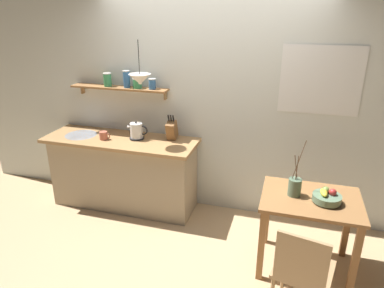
{
  "coord_description": "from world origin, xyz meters",
  "views": [
    {
      "loc": [
        0.91,
        -3.19,
        2.35
      ],
      "look_at": [
        -0.1,
        0.25,
        0.95
      ],
      "focal_mm": 32.83,
      "sensor_mm": 36.0,
      "label": 1
    }
  ],
  "objects_px": {
    "electric_kettle": "(137,131)",
    "pendant_lamp": "(140,79)",
    "fruit_bowl": "(327,197)",
    "dining_chair_near": "(302,271)",
    "twig_vase": "(295,187)",
    "dining_table": "(310,211)",
    "knife_block": "(172,130)",
    "coffee_mug_by_sink": "(104,136)"
  },
  "relations": [
    {
      "from": "dining_chair_near",
      "to": "twig_vase",
      "type": "distance_m",
      "value": 0.78
    },
    {
      "from": "dining_table",
      "to": "twig_vase",
      "type": "height_order",
      "value": "twig_vase"
    },
    {
      "from": "dining_table",
      "to": "pendant_lamp",
      "type": "xyz_separation_m",
      "value": [
        -1.83,
        0.47,
        1.02
      ]
    },
    {
      "from": "dining_chair_near",
      "to": "electric_kettle",
      "type": "xyz_separation_m",
      "value": [
        -1.91,
        1.27,
        0.5
      ]
    },
    {
      "from": "pendant_lamp",
      "to": "coffee_mug_by_sink",
      "type": "bearing_deg",
      "value": -179.81
    },
    {
      "from": "dining_chair_near",
      "to": "electric_kettle",
      "type": "distance_m",
      "value": 2.35
    },
    {
      "from": "twig_vase",
      "to": "coffee_mug_by_sink",
      "type": "distance_m",
      "value": 2.23
    },
    {
      "from": "dining_table",
      "to": "fruit_bowl",
      "type": "distance_m",
      "value": 0.23
    },
    {
      "from": "fruit_bowl",
      "to": "electric_kettle",
      "type": "xyz_separation_m",
      "value": [
        -2.09,
        0.63,
        0.19
      ]
    },
    {
      "from": "twig_vase",
      "to": "pendant_lamp",
      "type": "height_order",
      "value": "pendant_lamp"
    },
    {
      "from": "pendant_lamp",
      "to": "dining_table",
      "type": "bearing_deg",
      "value": -14.33
    },
    {
      "from": "fruit_bowl",
      "to": "twig_vase",
      "type": "bearing_deg",
      "value": 170.55
    },
    {
      "from": "coffee_mug_by_sink",
      "to": "dining_chair_near",
      "type": "bearing_deg",
      "value": -26.64
    },
    {
      "from": "knife_block",
      "to": "fruit_bowl",
      "type": "bearing_deg",
      "value": -23.01
    },
    {
      "from": "coffee_mug_by_sink",
      "to": "electric_kettle",
      "type": "bearing_deg",
      "value": 18.41
    },
    {
      "from": "fruit_bowl",
      "to": "pendant_lamp",
      "type": "xyz_separation_m",
      "value": [
        -1.95,
        0.5,
        0.83
      ]
    },
    {
      "from": "dining_table",
      "to": "twig_vase",
      "type": "xyz_separation_m",
      "value": [
        -0.15,
        0.01,
        0.23
      ]
    },
    {
      "from": "electric_kettle",
      "to": "pendant_lamp",
      "type": "relative_size",
      "value": 0.55
    },
    {
      "from": "fruit_bowl",
      "to": "electric_kettle",
      "type": "relative_size",
      "value": 0.98
    },
    {
      "from": "dining_table",
      "to": "dining_chair_near",
      "type": "height_order",
      "value": "dining_chair_near"
    },
    {
      "from": "dining_chair_near",
      "to": "fruit_bowl",
      "type": "height_order",
      "value": "fruit_bowl"
    },
    {
      "from": "dining_table",
      "to": "coffee_mug_by_sink",
      "type": "bearing_deg",
      "value": 168.69
    },
    {
      "from": "dining_chair_near",
      "to": "knife_block",
      "type": "relative_size",
      "value": 2.82
    },
    {
      "from": "dining_chair_near",
      "to": "coffee_mug_by_sink",
      "type": "height_order",
      "value": "coffee_mug_by_sink"
    },
    {
      "from": "dining_chair_near",
      "to": "knife_block",
      "type": "xyz_separation_m",
      "value": [
        -1.51,
        1.36,
        0.52
      ]
    },
    {
      "from": "dining_table",
      "to": "coffee_mug_by_sink",
      "type": "relative_size",
      "value": 6.52
    },
    {
      "from": "electric_kettle",
      "to": "pendant_lamp",
      "type": "xyz_separation_m",
      "value": [
        0.13,
        -0.12,
        0.64
      ]
    },
    {
      "from": "pendant_lamp",
      "to": "fruit_bowl",
      "type": "bearing_deg",
      "value": -14.46
    },
    {
      "from": "dining_table",
      "to": "electric_kettle",
      "type": "xyz_separation_m",
      "value": [
        -1.97,
        0.59,
        0.38
      ]
    },
    {
      "from": "knife_block",
      "to": "coffee_mug_by_sink",
      "type": "bearing_deg",
      "value": -164.59
    },
    {
      "from": "knife_block",
      "to": "pendant_lamp",
      "type": "distance_m",
      "value": 0.7
    },
    {
      "from": "fruit_bowl",
      "to": "electric_kettle",
      "type": "distance_m",
      "value": 2.19
    },
    {
      "from": "dining_chair_near",
      "to": "twig_vase",
      "type": "height_order",
      "value": "twig_vase"
    },
    {
      "from": "dining_chair_near",
      "to": "twig_vase",
      "type": "bearing_deg",
      "value": 98.51
    },
    {
      "from": "dining_table",
      "to": "coffee_mug_by_sink",
      "type": "height_order",
      "value": "coffee_mug_by_sink"
    },
    {
      "from": "electric_kettle",
      "to": "knife_block",
      "type": "relative_size",
      "value": 0.82
    },
    {
      "from": "fruit_bowl",
      "to": "twig_vase",
      "type": "xyz_separation_m",
      "value": [
        -0.28,
        0.05,
        0.04
      ]
    },
    {
      "from": "twig_vase",
      "to": "electric_kettle",
      "type": "height_order",
      "value": "twig_vase"
    },
    {
      "from": "electric_kettle",
      "to": "pendant_lamp",
      "type": "height_order",
      "value": "pendant_lamp"
    },
    {
      "from": "dining_chair_near",
      "to": "pendant_lamp",
      "type": "xyz_separation_m",
      "value": [
        -1.78,
        1.15,
        1.14
      ]
    },
    {
      "from": "fruit_bowl",
      "to": "pendant_lamp",
      "type": "bearing_deg",
      "value": 165.54
    },
    {
      "from": "fruit_bowl",
      "to": "dining_table",
      "type": "bearing_deg",
      "value": 163.56
    }
  ]
}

